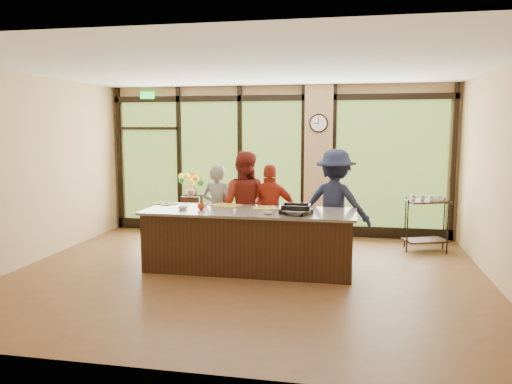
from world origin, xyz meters
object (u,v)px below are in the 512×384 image
at_px(cook_right, 335,205).
at_px(cook_left, 218,210).
at_px(island_base, 249,241).
at_px(roasting_pan, 296,212).
at_px(flower_stand, 192,214).
at_px(bar_cart, 426,218).

bearing_deg(cook_right, cook_left, 17.47).
distance_m(island_base, roasting_pan, 0.92).
xyz_separation_m(roasting_pan, flower_stand, (-2.46, 2.65, -0.57)).
relative_size(island_base, flower_stand, 4.05).
distance_m(flower_stand, bar_cart, 4.60).
bearing_deg(bar_cart, cook_left, 173.56).
distance_m(island_base, cook_left, 1.11).
bearing_deg(roasting_pan, bar_cart, 66.64).
height_order(island_base, flower_stand, island_base).
height_order(cook_left, roasting_pan, cook_left).
height_order(cook_right, roasting_pan, cook_right).
relative_size(flower_stand, bar_cart, 0.77).
relative_size(cook_left, roasting_pan, 3.87).
bearing_deg(bar_cart, roasting_pan, -158.77).
xyz_separation_m(cook_right, roasting_pan, (-0.52, -1.04, 0.05)).
bearing_deg(cook_left, cook_right, -168.81).
height_order(flower_stand, bar_cart, bar_cart).
distance_m(cook_left, flower_stand, 1.99).
bearing_deg(bar_cart, island_base, -169.97).
height_order(island_base, roasting_pan, roasting_pan).
bearing_deg(roasting_pan, island_base, -171.32).
xyz_separation_m(flower_stand, bar_cart, (4.54, -0.71, 0.21)).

